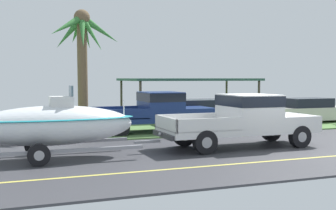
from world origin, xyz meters
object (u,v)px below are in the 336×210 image
object	(u,v)px
parked_sedan_far	(309,111)
carport_awning	(189,80)
parked_pickup_background	(160,110)
pickup_truck_towing	(248,118)
parked_sedan_near	(205,113)
boat_on_trailer	(53,125)
palm_tree_mid	(82,45)

from	to	relation	value
parked_sedan_far	carport_awning	bearing A→B (deg)	138.86
parked_sedan_far	parked_pickup_background	bearing A→B (deg)	-173.23
pickup_truck_towing	parked_sedan_far	xyz separation A→B (m)	(7.62, 6.08, -0.39)
parked_sedan_near	carport_awning	distance (m)	4.32
parked_sedan_far	carport_awning	world-z (taller)	carport_awning
pickup_truck_towing	carport_awning	distance (m)	11.04
pickup_truck_towing	parked_pickup_background	world-z (taller)	pickup_truck_towing
boat_on_trailer	palm_tree_mid	xyz separation A→B (m)	(1.82, 5.26, 2.86)
parked_sedan_far	palm_tree_mid	xyz separation A→B (m)	(-12.71, -0.82, 3.25)
boat_on_trailer	carport_awning	distance (m)	14.19
carport_awning	palm_tree_mid	distance (m)	9.33
pickup_truck_towing	boat_on_trailer	bearing A→B (deg)	-180.00
pickup_truck_towing	palm_tree_mid	size ratio (longest dim) A/B	1.09
pickup_truck_towing	boat_on_trailer	xyz separation A→B (m)	(-6.90, -0.00, -0.00)
parked_sedan_near	palm_tree_mid	xyz separation A→B (m)	(-6.65, -1.55, 3.25)
pickup_truck_towing	parked_pickup_background	size ratio (longest dim) A/B	1.02
carport_awning	boat_on_trailer	bearing A→B (deg)	-130.70
carport_awning	parked_sedan_near	bearing A→B (deg)	-100.84
parked_pickup_background	carport_awning	bearing A→B (deg)	55.51
parked_pickup_background	palm_tree_mid	distance (m)	4.51
pickup_truck_towing	parked_sedan_far	distance (m)	9.76
pickup_truck_towing	carport_awning	size ratio (longest dim) A/B	0.75
boat_on_trailer	parked_pickup_background	bearing A→B (deg)	43.34
boat_on_trailer	carport_awning	world-z (taller)	carport_awning
parked_pickup_background	carport_awning	xyz separation A→B (m)	(3.94, 5.73, 1.32)
carport_awning	pickup_truck_towing	bearing A→B (deg)	-102.19
boat_on_trailer	parked_pickup_background	xyz separation A→B (m)	(5.28, 4.98, -0.02)
pickup_truck_towing	parked_pickup_background	bearing A→B (deg)	108.05
parked_pickup_background	parked_sedan_far	distance (m)	9.32
parked_pickup_background	parked_sedan_far	size ratio (longest dim) A/B	1.30
parked_pickup_background	palm_tree_mid	xyz separation A→B (m)	(-3.46, 0.28, 2.88)
parked_sedan_near	parked_sedan_far	distance (m)	6.10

